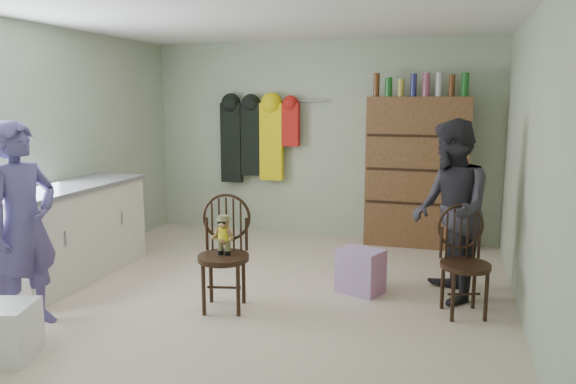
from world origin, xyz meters
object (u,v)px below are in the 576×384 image
(chair_far, at_px, (463,256))
(dresser, at_px, (417,171))
(chair_front, at_px, (225,245))
(counter, at_px, (69,232))

(chair_far, height_order, dresser, dresser)
(chair_front, xyz_separation_m, chair_far, (1.95, 0.45, -0.06))
(chair_far, distance_m, dresser, 2.25)
(chair_front, height_order, dresser, dresser)
(dresser, bearing_deg, counter, -144.32)
(chair_front, height_order, chair_far, chair_front)
(chair_far, bearing_deg, counter, 164.42)
(counter, xyz_separation_m, chair_far, (3.73, 0.16, 0.02))
(chair_front, xyz_separation_m, dresser, (1.42, 2.59, 0.37))
(chair_far, xyz_separation_m, dresser, (-0.53, 2.14, 0.43))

